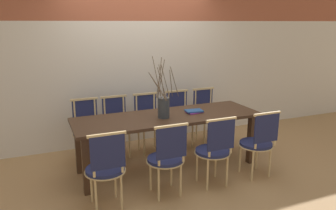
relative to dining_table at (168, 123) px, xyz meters
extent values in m
plane|color=#A87F51|center=(0.00, 0.00, -0.66)|extent=(16.00, 16.00, 0.00)
cube|color=beige|center=(0.00, 1.25, 0.35)|extent=(12.00, 0.06, 2.02)
cube|color=#422B1C|center=(0.00, 0.00, 0.08)|extent=(2.56, 0.84, 0.04)
cube|color=#422B1C|center=(-1.17, -0.31, -0.30)|extent=(0.09, 0.09, 0.72)
cube|color=#422B1C|center=(1.17, -0.31, -0.30)|extent=(0.09, 0.09, 0.72)
cube|color=#422B1C|center=(-1.17, 0.31, -0.30)|extent=(0.09, 0.09, 0.72)
cube|color=#422B1C|center=(1.17, 0.31, -0.30)|extent=(0.09, 0.09, 0.72)
cylinder|color=#1E234C|center=(-1.02, -0.66, -0.22)|extent=(0.42, 0.42, 0.04)
cylinder|color=tan|center=(-1.02, -0.66, -0.24)|extent=(0.45, 0.45, 0.01)
cylinder|color=tan|center=(-1.16, -0.52, -0.45)|extent=(0.03, 0.03, 0.43)
cylinder|color=tan|center=(-0.88, -0.52, -0.45)|extent=(0.03, 0.03, 0.43)
cylinder|color=tan|center=(-1.16, -0.80, -0.45)|extent=(0.03, 0.03, 0.43)
cylinder|color=tan|center=(-0.88, -0.80, -0.45)|extent=(0.03, 0.03, 0.43)
cylinder|color=tan|center=(-1.17, -0.84, 0.03)|extent=(0.03, 0.03, 0.45)
cylinder|color=tan|center=(-0.87, -0.84, 0.03)|extent=(0.03, 0.03, 0.45)
cube|color=#1E234C|center=(-1.02, -0.85, 0.05)|extent=(0.36, 0.02, 0.36)
cube|color=tan|center=(-1.02, -0.84, 0.24)|extent=(0.40, 0.03, 0.03)
cylinder|color=#1E234C|center=(-0.31, -0.66, -0.22)|extent=(0.42, 0.42, 0.04)
cylinder|color=tan|center=(-0.31, -0.66, -0.24)|extent=(0.45, 0.45, 0.01)
cylinder|color=tan|center=(-0.45, -0.52, -0.45)|extent=(0.03, 0.03, 0.43)
cylinder|color=tan|center=(-0.17, -0.52, -0.45)|extent=(0.03, 0.03, 0.43)
cylinder|color=tan|center=(-0.45, -0.80, -0.45)|extent=(0.03, 0.03, 0.43)
cylinder|color=tan|center=(-0.17, -0.80, -0.45)|extent=(0.03, 0.03, 0.43)
cylinder|color=tan|center=(-0.46, -0.84, 0.03)|extent=(0.03, 0.03, 0.45)
cylinder|color=tan|center=(-0.16, -0.84, 0.03)|extent=(0.03, 0.03, 0.45)
cube|color=#1E234C|center=(-0.31, -0.85, 0.05)|extent=(0.36, 0.02, 0.36)
cube|color=tan|center=(-0.31, -0.84, 0.24)|extent=(0.40, 0.03, 0.03)
cylinder|color=#1E234C|center=(0.32, -0.66, -0.22)|extent=(0.42, 0.42, 0.04)
cylinder|color=tan|center=(0.32, -0.66, -0.24)|extent=(0.45, 0.45, 0.01)
cylinder|color=tan|center=(0.18, -0.52, -0.45)|extent=(0.03, 0.03, 0.43)
cylinder|color=tan|center=(0.46, -0.52, -0.45)|extent=(0.03, 0.03, 0.43)
cylinder|color=tan|center=(0.18, -0.80, -0.45)|extent=(0.03, 0.03, 0.43)
cylinder|color=tan|center=(0.46, -0.80, -0.45)|extent=(0.03, 0.03, 0.43)
cylinder|color=tan|center=(0.17, -0.84, 0.03)|extent=(0.03, 0.03, 0.45)
cylinder|color=tan|center=(0.47, -0.84, 0.03)|extent=(0.03, 0.03, 0.45)
cube|color=#1E234C|center=(0.32, -0.85, 0.05)|extent=(0.36, 0.02, 0.36)
cube|color=tan|center=(0.32, -0.84, 0.24)|extent=(0.40, 0.03, 0.03)
cylinder|color=#1E234C|center=(0.98, -0.66, -0.22)|extent=(0.42, 0.42, 0.04)
cylinder|color=tan|center=(0.98, -0.66, -0.24)|extent=(0.45, 0.45, 0.01)
cylinder|color=tan|center=(0.85, -0.52, -0.45)|extent=(0.03, 0.03, 0.43)
cylinder|color=tan|center=(1.12, -0.52, -0.45)|extent=(0.03, 0.03, 0.43)
cylinder|color=tan|center=(0.85, -0.80, -0.45)|extent=(0.03, 0.03, 0.43)
cylinder|color=tan|center=(1.12, -0.80, -0.45)|extent=(0.03, 0.03, 0.43)
cylinder|color=tan|center=(0.83, -0.84, 0.03)|extent=(0.03, 0.03, 0.45)
cylinder|color=tan|center=(1.13, -0.84, 0.03)|extent=(0.03, 0.03, 0.45)
cube|color=#1E234C|center=(0.98, -0.85, 0.05)|extent=(0.36, 0.02, 0.36)
cube|color=tan|center=(0.98, -0.84, 0.24)|extent=(0.40, 0.03, 0.03)
cylinder|color=#1E234C|center=(-0.99, 0.66, -0.22)|extent=(0.42, 0.42, 0.04)
cylinder|color=tan|center=(-0.99, 0.66, -0.24)|extent=(0.45, 0.45, 0.01)
cylinder|color=tan|center=(-0.85, 0.52, -0.45)|extent=(0.03, 0.03, 0.43)
cylinder|color=tan|center=(-1.12, 0.52, -0.45)|extent=(0.03, 0.03, 0.43)
cylinder|color=tan|center=(-0.85, 0.80, -0.45)|extent=(0.03, 0.03, 0.43)
cylinder|color=tan|center=(-1.12, 0.80, -0.45)|extent=(0.03, 0.03, 0.43)
cylinder|color=tan|center=(-0.84, 0.84, 0.03)|extent=(0.03, 0.03, 0.45)
cylinder|color=tan|center=(-1.14, 0.84, 0.03)|extent=(0.03, 0.03, 0.45)
cube|color=#1E234C|center=(-0.99, 0.85, 0.05)|extent=(0.36, 0.02, 0.36)
cube|color=tan|center=(-0.99, 0.84, 0.24)|extent=(0.40, 0.03, 0.03)
cylinder|color=#1E234C|center=(-0.55, 0.66, -0.22)|extent=(0.42, 0.42, 0.04)
cylinder|color=tan|center=(-0.55, 0.66, -0.24)|extent=(0.45, 0.45, 0.01)
cylinder|color=tan|center=(-0.41, 0.52, -0.45)|extent=(0.03, 0.03, 0.43)
cylinder|color=tan|center=(-0.68, 0.52, -0.45)|extent=(0.03, 0.03, 0.43)
cylinder|color=tan|center=(-0.41, 0.80, -0.45)|extent=(0.03, 0.03, 0.43)
cylinder|color=tan|center=(-0.68, 0.80, -0.45)|extent=(0.03, 0.03, 0.43)
cylinder|color=tan|center=(-0.40, 0.84, 0.03)|extent=(0.03, 0.03, 0.45)
cylinder|color=tan|center=(-0.69, 0.84, 0.03)|extent=(0.03, 0.03, 0.45)
cube|color=#1E234C|center=(-0.55, 0.85, 0.05)|extent=(0.36, 0.02, 0.36)
cube|color=tan|center=(-0.55, 0.84, 0.24)|extent=(0.40, 0.03, 0.03)
cylinder|color=#1E234C|center=(-0.04, 0.66, -0.22)|extent=(0.42, 0.42, 0.04)
cylinder|color=tan|center=(-0.04, 0.66, -0.24)|extent=(0.45, 0.45, 0.01)
cylinder|color=tan|center=(0.10, 0.52, -0.45)|extent=(0.03, 0.03, 0.43)
cylinder|color=tan|center=(-0.18, 0.52, -0.45)|extent=(0.03, 0.03, 0.43)
cylinder|color=tan|center=(0.10, 0.80, -0.45)|extent=(0.03, 0.03, 0.43)
cylinder|color=tan|center=(-0.18, 0.80, -0.45)|extent=(0.03, 0.03, 0.43)
cylinder|color=tan|center=(0.11, 0.84, 0.03)|extent=(0.03, 0.03, 0.45)
cylinder|color=tan|center=(-0.19, 0.84, 0.03)|extent=(0.03, 0.03, 0.45)
cube|color=#1E234C|center=(-0.04, 0.85, 0.05)|extent=(0.36, 0.02, 0.36)
cube|color=tan|center=(-0.04, 0.84, 0.24)|extent=(0.40, 0.03, 0.03)
cylinder|color=#1E234C|center=(0.51, 0.66, -0.22)|extent=(0.42, 0.42, 0.04)
cylinder|color=tan|center=(0.51, 0.66, -0.24)|extent=(0.45, 0.45, 0.01)
cylinder|color=tan|center=(0.65, 0.52, -0.45)|extent=(0.03, 0.03, 0.43)
cylinder|color=tan|center=(0.37, 0.52, -0.45)|extent=(0.03, 0.03, 0.43)
cylinder|color=tan|center=(0.65, 0.80, -0.45)|extent=(0.03, 0.03, 0.43)
cylinder|color=tan|center=(0.37, 0.80, -0.45)|extent=(0.03, 0.03, 0.43)
cylinder|color=tan|center=(0.66, 0.84, 0.03)|extent=(0.03, 0.03, 0.45)
cylinder|color=tan|center=(0.36, 0.84, 0.03)|extent=(0.03, 0.03, 0.45)
cube|color=#1E234C|center=(0.51, 0.85, 0.05)|extent=(0.36, 0.02, 0.36)
cube|color=tan|center=(0.51, 0.84, 0.24)|extent=(0.40, 0.03, 0.03)
cylinder|color=#1E234C|center=(1.01, 0.66, -0.22)|extent=(0.42, 0.42, 0.04)
cylinder|color=tan|center=(1.01, 0.66, -0.24)|extent=(0.45, 0.45, 0.01)
cylinder|color=tan|center=(1.14, 0.52, -0.45)|extent=(0.03, 0.03, 0.43)
cylinder|color=tan|center=(0.87, 0.52, -0.45)|extent=(0.03, 0.03, 0.43)
cylinder|color=tan|center=(1.14, 0.80, -0.45)|extent=(0.03, 0.03, 0.43)
cylinder|color=tan|center=(0.87, 0.80, -0.45)|extent=(0.03, 0.03, 0.43)
cylinder|color=tan|center=(1.15, 0.84, 0.03)|extent=(0.03, 0.03, 0.45)
cylinder|color=tan|center=(0.86, 0.84, 0.03)|extent=(0.03, 0.03, 0.45)
cube|color=#1E234C|center=(1.01, 0.85, 0.05)|extent=(0.36, 0.02, 0.36)
cube|color=tan|center=(1.01, 0.84, 0.24)|extent=(0.40, 0.03, 0.03)
cylinder|color=#33383D|center=(-0.09, -0.07, 0.24)|extent=(0.16, 0.16, 0.28)
cylinder|color=brown|center=(-0.19, -0.14, 0.53)|extent=(0.16, 0.21, 0.32)
cylinder|color=brown|center=(-0.13, -0.09, 0.60)|extent=(0.06, 0.08, 0.44)
cylinder|color=brown|center=(-0.19, -0.09, 0.65)|extent=(0.06, 0.21, 0.54)
cylinder|color=brown|center=(-0.01, -0.12, 0.57)|extent=(0.12, 0.18, 0.39)
cylinder|color=brown|center=(-0.10, -0.01, 0.62)|extent=(0.12, 0.03, 0.49)
cylinder|color=brown|center=(0.02, -0.17, 0.59)|extent=(0.22, 0.23, 0.44)
cylinder|color=brown|center=(-0.13, -0.11, 0.58)|extent=(0.10, 0.09, 0.40)
cylinder|color=brown|center=(-0.09, -0.13, 0.60)|extent=(0.13, 0.01, 0.45)
cylinder|color=brown|center=(-0.14, -0.01, 0.59)|extent=(0.12, 0.10, 0.43)
cylinder|color=brown|center=(-0.13, -0.02, 0.64)|extent=(0.10, 0.09, 0.52)
cylinder|color=brown|center=(-0.21, -0.14, 0.55)|extent=(0.16, 0.24, 0.35)
cube|color=#842D8C|center=(0.40, 0.00, 0.11)|extent=(0.24, 0.18, 0.02)
cube|color=#234C8C|center=(0.40, 0.01, 0.13)|extent=(0.25, 0.19, 0.02)
camera|label=1|loc=(-1.66, -3.96, 1.34)|focal=35.00mm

